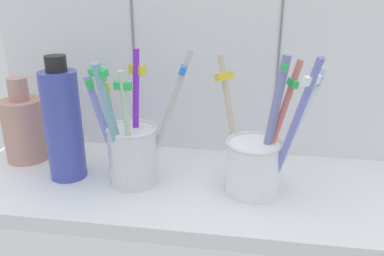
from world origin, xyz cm
name	(u,v)px	position (x,y,z in cm)	size (l,w,h in cm)	color
counter_slab	(193,189)	(0.00, 0.00, 1.00)	(64.00, 22.00, 2.00)	silver
tile_wall_back	(206,16)	(0.00, 12.00, 22.50)	(64.00, 2.20, 45.00)	white
toothbrush_cup_left	(131,147)	(-7.98, -1.05, 7.07)	(13.48, 8.70, 17.82)	silver
toothbrush_cup_right	(257,158)	(8.29, -0.82, 6.57)	(12.99, 10.64, 18.47)	white
ceramic_vase	(24,127)	(-25.88, 3.72, 7.06)	(6.06, 6.06, 12.52)	tan
soap_bottle	(63,124)	(-17.27, -0.68, 9.68)	(4.88, 4.88, 16.70)	#424CB0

